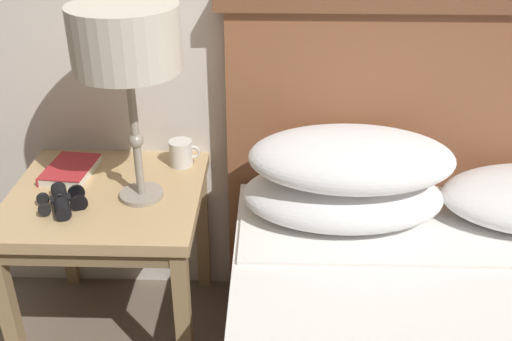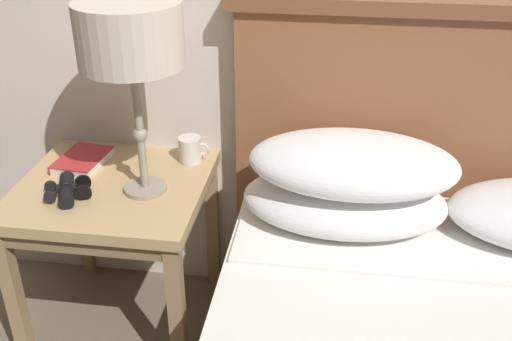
{
  "view_description": "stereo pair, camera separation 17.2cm",
  "coord_description": "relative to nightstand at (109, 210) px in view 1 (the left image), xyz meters",
  "views": [
    {
      "loc": [
        -0.11,
        -0.81,
        1.48
      ],
      "look_at": [
        -0.16,
        0.71,
        0.66
      ],
      "focal_mm": 42.0,
      "sensor_mm": 36.0,
      "label": 1
    },
    {
      "loc": [
        0.06,
        -0.79,
        1.48
      ],
      "look_at": [
        -0.16,
        0.71,
        0.66
      ],
      "focal_mm": 42.0,
      "sensor_mm": 36.0,
      "label": 2
    }
  ],
  "objects": [
    {
      "name": "coffee_mug",
      "position": [
        0.21,
        0.17,
        0.12
      ],
      "size": [
        0.1,
        0.08,
        0.08
      ],
      "color": "silver",
      "rests_on": "nightstand"
    },
    {
      "name": "book_on_nightstand",
      "position": [
        -0.14,
        0.09,
        0.09
      ],
      "size": [
        0.16,
        0.21,
        0.03
      ],
      "color": "silver",
      "rests_on": "nightstand"
    },
    {
      "name": "binoculars_pair",
      "position": [
        -0.1,
        -0.11,
        0.1
      ],
      "size": [
        0.16,
        0.16,
        0.05
      ],
      "color": "black",
      "rests_on": "nightstand"
    },
    {
      "name": "table_lamp",
      "position": [
        0.12,
        -0.04,
        0.54
      ],
      "size": [
        0.29,
        0.29,
        0.57
      ],
      "color": "gray",
      "rests_on": "nightstand"
    },
    {
      "name": "nightstand",
      "position": [
        0.0,
        0.0,
        0.0
      ],
      "size": [
        0.58,
        0.58,
        0.56
      ],
      "color": "tan",
      "rests_on": "ground_plane"
    }
  ]
}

